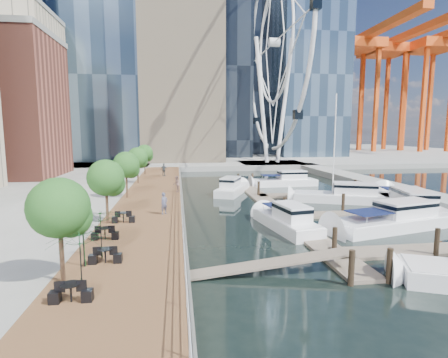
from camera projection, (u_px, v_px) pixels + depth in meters
The scene contains 18 objects.
ground at pixel (277, 248), 22.81m from camera, with size 520.00×520.00×0.00m, color black.
boardwalk at pixel (152, 200), 36.30m from camera, with size 6.00×60.00×1.00m, color brown.
seawall at pixel (181, 199), 36.69m from camera, with size 0.25×60.00×1.00m, color #595954.
land_far at pixel (195, 152), 122.95m from camera, with size 200.00×114.00×1.00m, color gray.
breakwater at pixel (384, 187), 45.03m from camera, with size 4.00×60.00×1.00m, color gray.
pier at pixel (272, 165), 75.67m from camera, with size 14.00×12.00×1.00m, color gray.
railing at pixel (180, 190), 36.54m from camera, with size 0.10×60.00×1.05m, color white, non-canonical shape.
floating_docks at pixel (328, 205), 33.60m from camera, with size 16.00×34.00×2.60m.
ferris_wheel at pixel (274, 43), 72.30m from camera, with size 5.80×45.60×47.80m.
port_cranes at pixel (388, 97), 123.04m from camera, with size 40.00×52.00×38.00m.
street_trees at pixel (126, 165), 34.50m from camera, with size 2.60×42.60×4.60m.
cafe_tables at pixel (105, 244), 19.30m from camera, with size 2.50×13.70×0.74m.
yacht_foreground at pixel (392, 229), 27.30m from camera, with size 3.10×11.58×2.15m, color white, non-canonical shape.
pedestrian_near at pixel (164, 203), 27.79m from camera, with size 0.64×0.42×1.74m, color #484A60.
pedestrian_mid at pixel (176, 184), 37.92m from camera, with size 0.86×0.67×1.77m, color #7E5E57.
pedestrian_far at pixel (164, 170), 51.86m from camera, with size 1.13×0.47×1.94m, color #384046.
moored_yachts at pixel (338, 205), 36.37m from camera, with size 21.56×37.56×11.50m.
cafe_seating at pixel (90, 245), 16.44m from camera, with size 3.79×6.84×2.54m.
Camera 1 is at (-6.36, -21.36, 7.48)m, focal length 28.00 mm.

